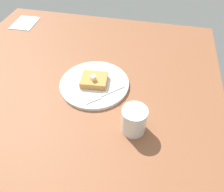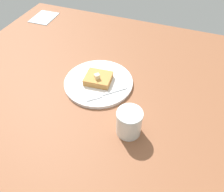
{
  "view_description": "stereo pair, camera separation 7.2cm",
  "coord_description": "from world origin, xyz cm",
  "px_view_note": "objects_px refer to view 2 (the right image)",
  "views": [
    {
      "loc": [
        26.5,
        -56.01,
        59.49
      ],
      "look_at": [
        15.78,
        -7.16,
        6.95
      ],
      "focal_mm": 35.0,
      "sensor_mm": 36.0,
      "label": 1
    },
    {
      "loc": [
        33.45,
        -53.95,
        59.49
      ],
      "look_at": [
        15.78,
        -7.16,
        6.95
      ],
      "focal_mm": 35.0,
      "sensor_mm": 36.0,
      "label": 2
    }
  ],
  "objects_px": {
    "napkin": "(44,17)",
    "fork": "(104,94)",
    "syrup_jar": "(129,123)",
    "plate": "(99,82)"
  },
  "relations": [
    {
      "from": "fork",
      "to": "syrup_jar",
      "type": "distance_m",
      "value": 0.17
    },
    {
      "from": "syrup_jar",
      "to": "napkin",
      "type": "distance_m",
      "value": 0.86
    },
    {
      "from": "napkin",
      "to": "fork",
      "type": "bearing_deg",
      "value": -39.4
    },
    {
      "from": "syrup_jar",
      "to": "napkin",
      "type": "relative_size",
      "value": 0.62
    },
    {
      "from": "syrup_jar",
      "to": "fork",
      "type": "bearing_deg",
      "value": 139.05
    },
    {
      "from": "plate",
      "to": "napkin",
      "type": "bearing_deg",
      "value": 142.06
    },
    {
      "from": "plate",
      "to": "fork",
      "type": "height_order",
      "value": "fork"
    },
    {
      "from": "syrup_jar",
      "to": "napkin",
      "type": "bearing_deg",
      "value": 140.3
    },
    {
      "from": "napkin",
      "to": "syrup_jar",
      "type": "bearing_deg",
      "value": -39.7
    },
    {
      "from": "fork",
      "to": "syrup_jar",
      "type": "bearing_deg",
      "value": -40.95
    }
  ]
}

